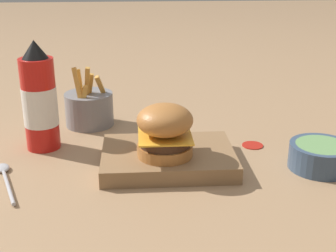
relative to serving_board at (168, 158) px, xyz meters
name	(u,v)px	position (x,y,z in m)	size (l,w,h in m)	color
ground_plane	(161,168)	(0.01, 0.01, -0.02)	(6.00, 6.00, 0.00)	#9E7A56
serving_board	(168,158)	(0.00, 0.00, 0.00)	(0.25, 0.18, 0.03)	olive
burger	(165,130)	(0.01, 0.02, 0.07)	(0.10, 0.10, 0.10)	#AD6B33
ketchup_bottle	(40,101)	(0.26, -0.11, 0.09)	(0.07, 0.07, 0.23)	red
fries_basket	(89,108)	(0.17, -0.24, 0.03)	(0.11, 0.11, 0.15)	slate
side_bowl	(321,155)	(-0.29, 0.03, 0.01)	(0.12, 0.12, 0.05)	#384C66
spoon	(5,175)	(0.30, 0.03, -0.01)	(0.08, 0.16, 0.01)	#B2B2B7
ketchup_puddle	(253,145)	(-0.19, -0.08, -0.01)	(0.04, 0.04, 0.00)	#B21E14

